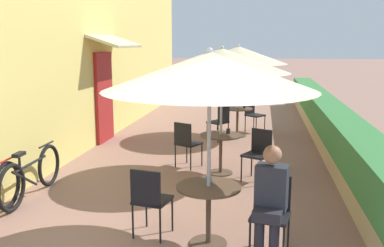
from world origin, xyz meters
TOP-DOWN VIEW (x-y plane):
  - cafe_facade_wall at (-2.54, 7.08)m, footprint 0.98×14.43m
  - planter_hedge at (2.75, 7.11)m, footprint 0.60×13.43m
  - patio_table_near at (0.71, 1.58)m, footprint 0.75×0.75m
  - patio_umbrella_near at (0.71, 1.58)m, footprint 2.36×2.36m
  - cafe_chair_near_left at (1.43, 1.52)m, footprint 0.47×0.47m
  - seated_patron_near_left at (1.40, 1.41)m, footprint 0.39×0.45m
  - cafe_chair_near_right at (-0.00, 1.65)m, footprint 0.47×0.47m
  - coffee_cup_near at (0.70, 1.66)m, footprint 0.07×0.07m
  - patio_table_mid at (0.58, 4.35)m, footprint 0.75×0.75m
  - patio_umbrella_mid at (0.58, 4.35)m, footprint 2.36×2.36m
  - cafe_chair_mid_left at (-0.09, 4.60)m, footprint 0.54×0.54m
  - cafe_chair_mid_right at (1.25, 4.10)m, footprint 0.54×0.54m
  - coffee_cup_mid at (0.70, 4.46)m, footprint 0.07×0.07m
  - patio_table_far at (0.69, 7.50)m, footprint 0.75×0.75m
  - patio_umbrella_far at (0.69, 7.50)m, footprint 2.36×2.36m
  - cafe_chair_far_left at (0.32, 6.89)m, footprint 0.56×0.56m
  - cafe_chair_far_right at (1.06, 8.12)m, footprint 0.56×0.56m
  - coffee_cup_far at (0.86, 7.55)m, footprint 0.07×0.07m
  - bicycle_second at (-2.12, 2.67)m, footprint 0.11×1.80m

SIDE VIEW (x-z plane):
  - bicycle_second at x=-2.12m, z-range -0.03..0.75m
  - patio_table_near at x=0.71m, z-range 0.15..0.86m
  - patio_table_mid at x=0.58m, z-range 0.15..0.86m
  - patio_table_far at x=0.69m, z-range 0.15..0.86m
  - cafe_chair_near_left at x=1.43m, z-range 0.08..0.95m
  - cafe_chair_near_right at x=0.00m, z-range 0.08..0.95m
  - cafe_chair_mid_left at x=-0.09m, z-range 0.08..0.95m
  - cafe_chair_mid_right at x=1.25m, z-range 0.08..0.95m
  - cafe_chair_far_left at x=0.32m, z-range 0.08..0.95m
  - cafe_chair_far_right at x=1.06m, z-range 0.08..0.95m
  - planter_hedge at x=2.75m, z-range 0.03..1.04m
  - seated_patron_near_left at x=1.40m, z-range 0.06..1.31m
  - coffee_cup_near at x=0.70m, z-range 0.71..0.80m
  - coffee_cup_mid at x=0.70m, z-range 0.71..0.80m
  - coffee_cup_far at x=0.86m, z-range 0.71..0.80m
  - patio_umbrella_near at x=0.71m, z-range 0.88..3.15m
  - patio_umbrella_mid at x=0.58m, z-range 0.88..3.15m
  - patio_umbrella_far at x=0.69m, z-range 0.88..3.15m
  - cafe_facade_wall at x=-2.54m, z-range -0.01..4.19m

